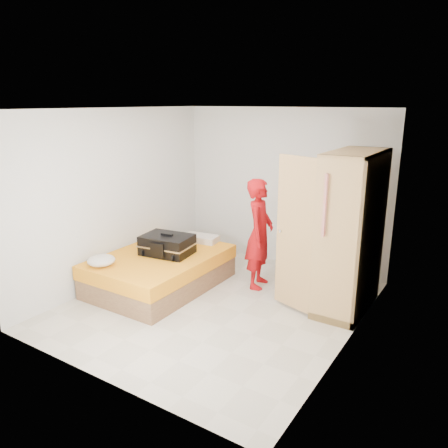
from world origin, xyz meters
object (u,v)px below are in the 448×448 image
Objects in this scene: wardrobe at (346,237)px; round_cushion at (101,260)px; bed at (161,270)px; person at (259,234)px; suitcase at (167,245)px.

wardrobe reaches higher than round_cushion.
wardrobe is at bearing 17.42° from bed.
round_cushion is at bearing 120.07° from person.
person reaches higher than round_cushion.
bed is 2.54× the size of suitcase.
wardrobe reaches higher than suitcase.
person reaches higher than suitcase.
person is at bearing 24.28° from suitcase.
bed is 1.57m from person.
bed is 0.41m from suitcase.
suitcase is (0.07, 0.09, 0.39)m from bed.
wardrobe is at bearing -105.86° from person.
person is 2.27m from round_cushion.
wardrobe reaches higher than person.
wardrobe is 3.31m from round_cushion.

